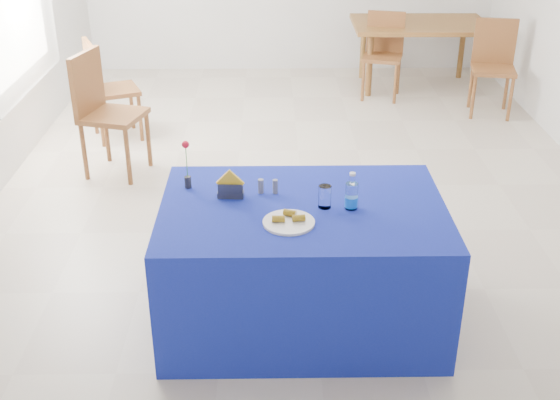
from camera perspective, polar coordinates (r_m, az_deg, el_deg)
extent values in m
plane|color=beige|center=(5.90, 1.79, 1.14)|extent=(7.00, 7.00, 0.00)
plane|color=silver|center=(2.16, 6.38, -5.58)|extent=(5.00, 0.00, 5.00)
cylinder|color=white|center=(3.72, 0.72, -1.83)|extent=(0.28, 0.28, 0.01)
cylinder|color=white|center=(3.87, 3.66, 0.27)|extent=(0.07, 0.07, 0.13)
cylinder|color=slate|center=(4.04, -1.57, 1.13)|extent=(0.03, 0.03, 0.08)
cylinder|color=slate|center=(4.03, -0.40, 1.10)|extent=(0.03, 0.03, 0.08)
cube|color=#101F96|center=(4.10, 1.80, -5.19)|extent=(1.60, 1.10, 0.76)
cylinder|color=white|center=(3.87, 5.83, 0.33)|extent=(0.07, 0.07, 0.15)
cylinder|color=blue|center=(3.89, 5.81, -0.13)|extent=(0.07, 0.07, 0.06)
cylinder|color=white|center=(3.83, 5.90, 1.67)|extent=(0.03, 0.03, 0.05)
cylinder|color=silver|center=(3.82, 5.92, 2.11)|extent=(0.03, 0.03, 0.01)
cube|color=#37373C|center=(4.01, -4.03, 0.47)|extent=(0.15, 0.07, 0.03)
cube|color=#343539|center=(3.98, -4.08, 0.66)|extent=(0.14, 0.01, 0.09)
cube|color=#393A3F|center=(4.02, -4.01, 0.98)|extent=(0.14, 0.01, 0.09)
cube|color=gold|center=(3.98, -4.07, 1.40)|extent=(0.16, 0.02, 0.16)
cylinder|color=#25252A|center=(4.14, -7.49, 1.45)|extent=(0.04, 0.04, 0.07)
cylinder|color=#1B6F22|center=(4.09, -7.59, 2.91)|extent=(0.01, 0.01, 0.22)
sphere|color=red|center=(4.05, -7.69, 4.49)|extent=(0.04, 0.04, 0.04)
cube|color=olive|center=(8.43, 11.33, 13.81)|extent=(1.55, 1.00, 0.05)
cylinder|color=brown|center=(8.09, 7.30, 10.82)|extent=(0.07, 0.07, 0.71)
cylinder|color=#935A2A|center=(8.32, 15.66, 10.52)|extent=(0.07, 0.07, 0.71)
cylinder|color=#915E2A|center=(8.76, 6.75, 12.09)|extent=(0.07, 0.07, 0.71)
cylinder|color=brown|center=(8.98, 14.54, 11.79)|extent=(0.07, 0.07, 0.71)
cylinder|color=brown|center=(7.93, 6.76, 9.53)|extent=(0.04, 0.04, 0.45)
cylinder|color=brown|center=(7.90, 9.36, 9.28)|extent=(0.04, 0.04, 0.45)
cylinder|color=brown|center=(8.27, 7.10, 10.23)|extent=(0.04, 0.04, 0.45)
cylinder|color=brown|center=(8.24, 9.60, 10.00)|extent=(0.04, 0.04, 0.45)
cube|color=brown|center=(8.01, 8.32, 11.39)|extent=(0.51, 0.51, 0.04)
cube|color=brown|center=(8.14, 8.58, 13.37)|extent=(0.41, 0.14, 0.46)
cylinder|color=brown|center=(7.59, 15.43, 8.04)|extent=(0.04, 0.04, 0.46)
cylinder|color=brown|center=(7.64, 18.22, 7.77)|extent=(0.04, 0.04, 0.46)
cylinder|color=brown|center=(7.95, 15.25, 8.88)|extent=(0.04, 0.04, 0.46)
cylinder|color=brown|center=(7.99, 17.92, 8.62)|extent=(0.04, 0.04, 0.46)
cube|color=brown|center=(7.72, 16.95, 10.08)|extent=(0.51, 0.51, 0.04)
cube|color=brown|center=(7.85, 17.06, 12.24)|extent=(0.43, 0.12, 0.47)
cylinder|color=brown|center=(5.96, -12.26, 3.45)|extent=(0.04, 0.04, 0.50)
cylinder|color=brown|center=(6.29, -10.65, 4.87)|extent=(0.04, 0.04, 0.50)
cylinder|color=brown|center=(6.15, -15.63, 3.79)|extent=(0.04, 0.04, 0.50)
cylinder|color=brown|center=(6.47, -13.90, 5.16)|extent=(0.04, 0.04, 0.50)
cube|color=brown|center=(6.12, -13.37, 6.66)|extent=(0.58, 0.58, 0.04)
cube|color=brown|center=(6.13, -15.43, 9.19)|extent=(0.17, 0.46, 0.51)
cylinder|color=brown|center=(6.88, -11.28, 6.55)|extent=(0.04, 0.04, 0.46)
cylinder|color=brown|center=(7.22, -11.96, 7.45)|extent=(0.04, 0.04, 0.46)
cylinder|color=brown|center=(6.82, -14.30, 6.05)|extent=(0.04, 0.04, 0.46)
cylinder|color=brown|center=(7.16, -14.84, 6.98)|extent=(0.04, 0.04, 0.46)
cube|color=brown|center=(6.94, -13.31, 8.67)|extent=(0.56, 0.56, 0.04)
cube|color=brown|center=(6.84, -15.14, 10.40)|extent=(0.20, 0.41, 0.47)
cylinder|color=gold|center=(3.71, -0.13, -1.54)|extent=(0.07, 0.04, 0.04)
cylinder|color=beige|center=(3.71, 0.39, -1.54)|extent=(0.00, 0.03, 0.03)
cylinder|color=gold|center=(3.71, 1.52, -1.47)|extent=(0.07, 0.04, 0.04)
cylinder|color=beige|center=(3.72, 2.04, -1.44)|extent=(0.01, 0.03, 0.03)
cylinder|color=gold|center=(3.77, 0.81, -1.06)|extent=(0.08, 0.06, 0.04)
cylinder|color=beige|center=(3.75, 1.29, -1.14)|extent=(0.01, 0.03, 0.03)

